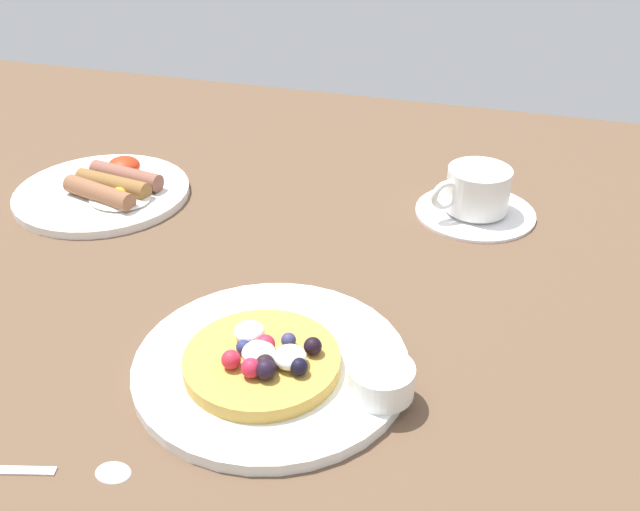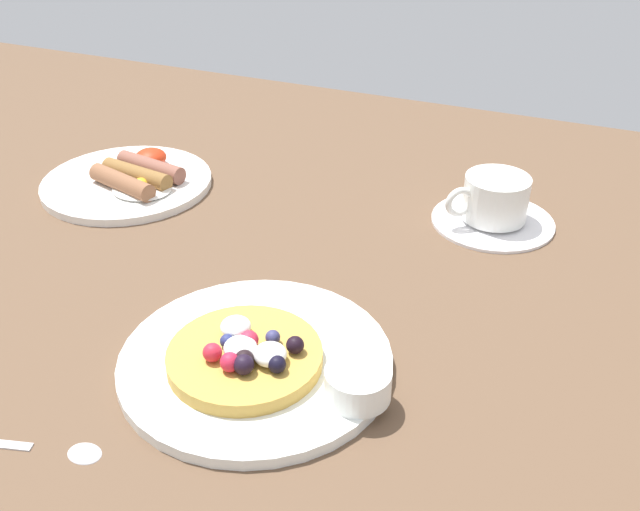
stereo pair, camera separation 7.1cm
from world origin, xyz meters
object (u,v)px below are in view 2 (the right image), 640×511
object	(u,v)px
breakfast_plate	(127,183)
coffee_saucer	(493,220)
syrup_ramekin	(358,383)
coffee_cup	(495,197)
teaspoon	(46,448)
pancake_plate	(256,361)

from	to	relation	value
breakfast_plate	coffee_saucer	bearing A→B (deg)	10.97
coffee_saucer	syrup_ramekin	bearing A→B (deg)	-96.31
coffee_saucer	coffee_cup	world-z (taller)	coffee_cup
breakfast_plate	teaspoon	distance (cm)	46.60
syrup_ramekin	coffee_cup	distance (cm)	36.19
syrup_ramekin	breakfast_plate	world-z (taller)	syrup_ramekin
breakfast_plate	coffee_saucer	size ratio (longest dim) A/B	1.51
breakfast_plate	coffee_cup	world-z (taller)	coffee_cup
pancake_plate	breakfast_plate	world-z (taller)	same
coffee_saucer	coffee_cup	xyz separation A→B (cm)	(-0.12, -0.11, 3.11)
pancake_plate	teaspoon	distance (cm)	18.67
coffee_saucer	teaspoon	world-z (taller)	coffee_saucer
syrup_ramekin	breakfast_plate	size ratio (longest dim) A/B	0.25
syrup_ramekin	teaspoon	xyz separation A→B (cm)	(-20.72, -14.11, -2.27)
breakfast_plate	syrup_ramekin	bearing A→B (deg)	-32.43
coffee_cup	syrup_ramekin	bearing A→B (deg)	-96.15
breakfast_plate	teaspoon	world-z (taller)	breakfast_plate
syrup_ramekin	breakfast_plate	xyz separation A→B (cm)	(-42.57, 27.05, -2.00)
pancake_plate	teaspoon	world-z (taller)	pancake_plate
breakfast_plate	coffee_cup	bearing A→B (deg)	10.87
syrup_ramekin	coffee_cup	size ratio (longest dim) A/B	0.62
pancake_plate	teaspoon	xyz separation A→B (cm)	(-10.52, -15.41, -0.32)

